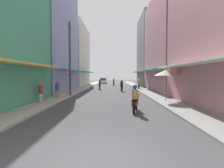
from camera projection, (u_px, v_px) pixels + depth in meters
ground_plane at (111, 89)px, 27.46m from camera, size 119.67×119.67×0.00m
sidewalk_left at (82, 89)px, 27.52m from camera, size 1.85×62.40×0.12m
sidewalk_right at (141, 89)px, 27.40m from camera, size 1.85×62.40×0.12m
building_left_mid at (45, 30)px, 23.10m from camera, size 7.05×12.30×15.98m
building_left_far at (71, 56)px, 36.86m from camera, size 7.05×13.18×12.32m
building_right_mid at (175, 44)px, 23.44m from camera, size 7.05×12.31×12.52m
building_right_far at (155, 52)px, 34.90m from camera, size 7.05×10.03×13.51m
motorbike_white at (114, 82)px, 36.97m from camera, size 0.55×1.81×1.58m
motorbike_red at (122, 86)px, 23.48m from camera, size 0.55×1.81×1.58m
motorbike_maroon at (135, 100)px, 10.19m from camera, size 0.65×1.78×1.58m
motorbike_green at (100, 85)px, 26.60m from camera, size 0.55×1.81×1.58m
parked_car at (103, 81)px, 45.71m from camera, size 1.96×4.18×1.45m
pedestrian_midway at (57, 90)px, 15.49m from camera, size 0.34×0.34×1.67m
pedestrian_foreground at (41, 91)px, 13.50m from camera, size 0.44×0.44×1.65m
pedestrian_far at (139, 83)px, 26.26m from camera, size 0.44×0.44×1.63m
vendor_umbrella at (166, 73)px, 13.84m from camera, size 1.89×1.89×2.53m
utility_pole at (70, 58)px, 17.44m from camera, size 0.20×1.20×7.38m
street_sign_no_entry at (67, 80)px, 16.10m from camera, size 0.07×0.60×2.65m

